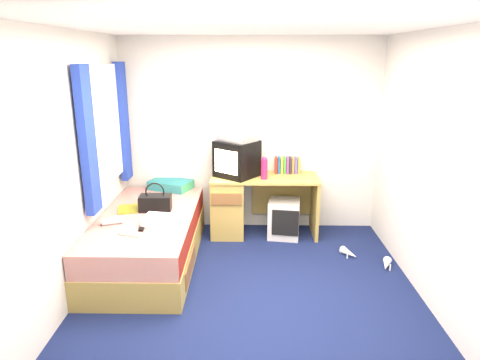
{
  "coord_description": "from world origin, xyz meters",
  "views": [
    {
      "loc": [
        -0.03,
        -3.59,
        2.18
      ],
      "look_at": [
        -0.11,
        0.7,
        0.92
      ],
      "focal_mm": 32.0,
      "sensor_mm": 36.0,
      "label": 1
    }
  ],
  "objects_px": {
    "magazine": "(128,209)",
    "colour_swatch_fan": "(129,235)",
    "water_bottle": "(112,221)",
    "picture_frame": "(298,167)",
    "aerosol_can": "(256,169)",
    "pink_water_bottle": "(264,169)",
    "bed": "(149,239)",
    "handbag": "(155,202)",
    "remote_control": "(142,228)",
    "storage_cube": "(284,218)",
    "white_heels": "(367,259)",
    "towel": "(158,221)",
    "pillow": "(171,185)",
    "crt_tv": "(237,159)",
    "vcr": "(237,137)",
    "desk": "(242,203)"
  },
  "relations": [
    {
      "from": "magazine",
      "to": "colour_swatch_fan",
      "type": "distance_m",
      "value": 0.72
    },
    {
      "from": "magazine",
      "to": "water_bottle",
      "type": "bearing_deg",
      "value": -95.58
    },
    {
      "from": "picture_frame",
      "to": "aerosol_can",
      "type": "distance_m",
      "value": 0.56
    },
    {
      "from": "pink_water_bottle",
      "to": "bed",
      "type": "bearing_deg",
      "value": -151.89
    },
    {
      "from": "handbag",
      "to": "remote_control",
      "type": "xyz_separation_m",
      "value": [
        -0.03,
        -0.52,
        -0.08
      ]
    },
    {
      "from": "storage_cube",
      "to": "remote_control",
      "type": "height_order",
      "value": "remote_control"
    },
    {
      "from": "white_heels",
      "to": "towel",
      "type": "bearing_deg",
      "value": -172.3
    },
    {
      "from": "bed",
      "to": "pillow",
      "type": "xyz_separation_m",
      "value": [
        0.09,
        0.92,
        0.33
      ]
    },
    {
      "from": "pink_water_bottle",
      "to": "picture_frame",
      "type": "bearing_deg",
      "value": 33.58
    },
    {
      "from": "bed",
      "to": "handbag",
      "type": "height_order",
      "value": "handbag"
    },
    {
      "from": "white_heels",
      "to": "bed",
      "type": "bearing_deg",
      "value": -179.52
    },
    {
      "from": "crt_tv",
      "to": "aerosol_can",
      "type": "distance_m",
      "value": 0.26
    },
    {
      "from": "towel",
      "to": "white_heels",
      "type": "height_order",
      "value": "towel"
    },
    {
      "from": "pillow",
      "to": "remote_control",
      "type": "distance_m",
      "value": 1.29
    },
    {
      "from": "pink_water_bottle",
      "to": "water_bottle",
      "type": "height_order",
      "value": "pink_water_bottle"
    },
    {
      "from": "vcr",
      "to": "aerosol_can",
      "type": "xyz_separation_m",
      "value": [
        0.23,
        -0.01,
        -0.38
      ]
    },
    {
      "from": "storage_cube",
      "to": "white_heels",
      "type": "xyz_separation_m",
      "value": [
        0.86,
        -0.69,
        -0.19
      ]
    },
    {
      "from": "picture_frame",
      "to": "water_bottle",
      "type": "relative_size",
      "value": 0.7
    },
    {
      "from": "storage_cube",
      "to": "handbag",
      "type": "height_order",
      "value": "handbag"
    },
    {
      "from": "desk",
      "to": "vcr",
      "type": "xyz_separation_m",
      "value": [
        -0.06,
        0.0,
        0.82
      ]
    },
    {
      "from": "desk",
      "to": "colour_swatch_fan",
      "type": "height_order",
      "value": "desk"
    },
    {
      "from": "picture_frame",
      "to": "towel",
      "type": "xyz_separation_m",
      "value": [
        -1.52,
        -1.24,
        -0.23
      ]
    },
    {
      "from": "pink_water_bottle",
      "to": "handbag",
      "type": "relative_size",
      "value": 0.68
    },
    {
      "from": "vcr",
      "to": "colour_swatch_fan",
      "type": "distance_m",
      "value": 1.79
    },
    {
      "from": "desk",
      "to": "remote_control",
      "type": "distance_m",
      "value": 1.52
    },
    {
      "from": "storage_cube",
      "to": "bed",
      "type": "bearing_deg",
      "value": -147.08
    },
    {
      "from": "aerosol_can",
      "to": "white_heels",
      "type": "distance_m",
      "value": 1.65
    },
    {
      "from": "aerosol_can",
      "to": "colour_swatch_fan",
      "type": "relative_size",
      "value": 0.89
    },
    {
      "from": "desk",
      "to": "remote_control",
      "type": "xyz_separation_m",
      "value": [
        -0.96,
        -1.16,
        0.14
      ]
    },
    {
      "from": "bed",
      "to": "handbag",
      "type": "xyz_separation_m",
      "value": [
        0.06,
        0.15,
        0.37
      ]
    },
    {
      "from": "vcr",
      "to": "white_heels",
      "type": "relative_size",
      "value": 0.81
    },
    {
      "from": "bed",
      "to": "water_bottle",
      "type": "height_order",
      "value": "water_bottle"
    },
    {
      "from": "pillow",
      "to": "towel",
      "type": "xyz_separation_m",
      "value": [
        0.09,
        -1.2,
        -0.01
      ]
    },
    {
      "from": "towel",
      "to": "colour_swatch_fan",
      "type": "relative_size",
      "value": 1.3
    },
    {
      "from": "desk",
      "to": "colour_swatch_fan",
      "type": "xyz_separation_m",
      "value": [
        -1.05,
        -1.33,
        0.14
      ]
    },
    {
      "from": "desk",
      "to": "white_heels",
      "type": "xyz_separation_m",
      "value": [
        1.38,
        -0.77,
        -0.37
      ]
    },
    {
      "from": "remote_control",
      "to": "pink_water_bottle",
      "type": "bearing_deg",
      "value": 35.97
    },
    {
      "from": "aerosol_can",
      "to": "water_bottle",
      "type": "xyz_separation_m",
      "value": [
        -1.45,
        -1.05,
        -0.27
      ]
    },
    {
      "from": "colour_swatch_fan",
      "to": "storage_cube",
      "type": "bearing_deg",
      "value": 38.32
    },
    {
      "from": "colour_swatch_fan",
      "to": "white_heels",
      "type": "bearing_deg",
      "value": 12.83
    },
    {
      "from": "storage_cube",
      "to": "aerosol_can",
      "type": "xyz_separation_m",
      "value": [
        -0.35,
        0.08,
        0.61
      ]
    },
    {
      "from": "towel",
      "to": "remote_control",
      "type": "xyz_separation_m",
      "value": [
        -0.14,
        -0.09,
        -0.04
      ]
    },
    {
      "from": "water_bottle",
      "to": "colour_swatch_fan",
      "type": "relative_size",
      "value": 0.91
    },
    {
      "from": "storage_cube",
      "to": "pink_water_bottle",
      "type": "height_order",
      "value": "pink_water_bottle"
    },
    {
      "from": "water_bottle",
      "to": "white_heels",
      "type": "height_order",
      "value": "water_bottle"
    },
    {
      "from": "pillow",
      "to": "desk",
      "type": "relative_size",
      "value": 0.39
    },
    {
      "from": "storage_cube",
      "to": "pink_water_bottle",
      "type": "distance_m",
      "value": 0.69
    },
    {
      "from": "desk",
      "to": "towel",
      "type": "xyz_separation_m",
      "value": [
        -0.82,
        -1.07,
        0.18
      ]
    },
    {
      "from": "remote_control",
      "to": "crt_tv",
      "type": "bearing_deg",
      "value": 47.9
    },
    {
      "from": "picture_frame",
      "to": "remote_control",
      "type": "distance_m",
      "value": 2.15
    }
  ]
}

